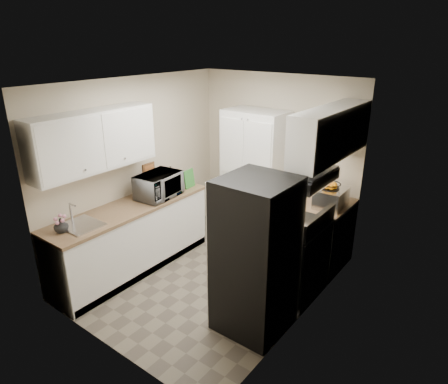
% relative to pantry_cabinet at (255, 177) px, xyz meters
% --- Properties ---
extents(ground, '(3.20, 3.20, 0.00)m').
position_rel_pantry_cabinet_xyz_m(ground, '(0.20, -1.32, -1.00)').
color(ground, '#665B4C').
rests_on(ground, ground).
extents(room_shell, '(2.64, 3.24, 2.52)m').
position_rel_pantry_cabinet_xyz_m(room_shell, '(0.18, -1.32, 0.63)').
color(room_shell, beige).
rests_on(room_shell, ground).
extents(pantry_cabinet, '(0.90, 0.55, 2.00)m').
position_rel_pantry_cabinet_xyz_m(pantry_cabinet, '(0.00, 0.00, 0.00)').
color(pantry_cabinet, white).
rests_on(pantry_cabinet, ground).
extents(base_cabinet_left, '(0.60, 2.30, 0.88)m').
position_rel_pantry_cabinet_xyz_m(base_cabinet_left, '(-0.79, -1.75, -0.56)').
color(base_cabinet_left, white).
rests_on(base_cabinet_left, ground).
extents(countertop_left, '(0.63, 2.33, 0.04)m').
position_rel_pantry_cabinet_xyz_m(countertop_left, '(-0.79, -1.75, -0.10)').
color(countertop_left, '#846647').
rests_on(countertop_left, base_cabinet_left).
extents(base_cabinet_right, '(0.60, 0.80, 0.88)m').
position_rel_pantry_cabinet_xyz_m(base_cabinet_right, '(1.19, -0.12, -0.56)').
color(base_cabinet_right, white).
rests_on(base_cabinet_right, ground).
extents(countertop_right, '(0.63, 0.83, 0.04)m').
position_rel_pantry_cabinet_xyz_m(countertop_right, '(1.19, -0.12, -0.10)').
color(countertop_right, '#846647').
rests_on(countertop_right, base_cabinet_right).
extents(electric_range, '(0.71, 0.78, 1.13)m').
position_rel_pantry_cabinet_xyz_m(electric_range, '(1.17, -0.93, -0.52)').
color(electric_range, '#B7B7BC').
rests_on(electric_range, ground).
extents(refrigerator, '(0.70, 0.72, 1.70)m').
position_rel_pantry_cabinet_xyz_m(refrigerator, '(1.14, -1.73, -0.15)').
color(refrigerator, '#B7B7BC').
rests_on(refrigerator, ground).
extents(microwave, '(0.47, 0.64, 0.33)m').
position_rel_pantry_cabinet_xyz_m(microwave, '(-0.72, -1.29, 0.09)').
color(microwave, silver).
rests_on(microwave, countertop_left).
extents(wine_bottle, '(0.07, 0.07, 0.28)m').
position_rel_pantry_cabinet_xyz_m(wine_bottle, '(-0.87, -0.89, 0.06)').
color(wine_bottle, black).
rests_on(wine_bottle, countertop_left).
extents(flower_vase, '(0.20, 0.20, 0.17)m').
position_rel_pantry_cabinet_xyz_m(flower_vase, '(-0.82, -2.69, 0.00)').
color(flower_vase, white).
rests_on(flower_vase, countertop_left).
extents(cutting_board, '(0.04, 0.21, 0.27)m').
position_rel_pantry_cabinet_xyz_m(cutting_board, '(-0.64, -0.76, 0.05)').
color(cutting_board, '#307E2E').
rests_on(cutting_board, countertop_left).
extents(toaster_oven, '(0.35, 0.44, 0.25)m').
position_rel_pantry_cabinet_xyz_m(toaster_oven, '(1.29, -0.19, 0.05)').
color(toaster_oven, '#BBBCC0').
rests_on(toaster_oven, countertop_right).
extents(fruit_basket, '(0.27, 0.27, 0.11)m').
position_rel_pantry_cabinet_xyz_m(fruit_basket, '(1.27, -0.20, 0.23)').
color(fruit_basket, orange).
rests_on(fruit_basket, toaster_oven).
extents(kitchen_mat, '(0.45, 0.70, 0.01)m').
position_rel_pantry_cabinet_xyz_m(kitchen_mat, '(0.36, -0.73, -0.99)').
color(kitchen_mat, beige).
rests_on(kitchen_mat, ground).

